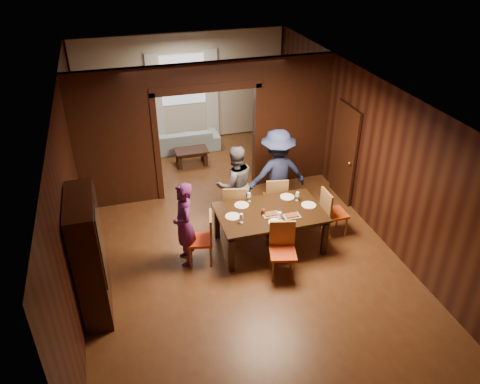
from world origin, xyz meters
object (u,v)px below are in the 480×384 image
object	(u,v)px
chair_right	(335,212)
chair_near	(283,252)
person_grey	(235,184)
person_navy	(277,174)
chair_far_l	(234,205)
chair_left	(200,239)
sofa	(183,140)
dining_table	(270,229)
chair_far_r	(275,197)
coffee_table	(192,157)
person_purple	(184,224)
hutch	(89,257)

from	to	relation	value
chair_right	chair_near	xyz separation A→B (m)	(-1.39, -0.87, 0.00)
person_grey	person_navy	world-z (taller)	person_navy
chair_far_l	chair_left	bearing A→B (deg)	59.40
person_grey	chair_far_l	distance (m)	0.41
sofa	chair_left	xyz separation A→B (m)	(-0.53, -4.68, 0.21)
dining_table	chair_right	xyz separation A→B (m)	(1.33, 0.03, 0.10)
chair_right	chair_left	bearing A→B (deg)	91.73
person_navy	chair_far_l	xyz separation A→B (m)	(-0.94, -0.17, -0.46)
chair_left	chair_far_r	size ratio (longest dim) A/B	1.00
coffee_table	person_navy	bearing A→B (deg)	-65.67
person_grey	chair_far_r	world-z (taller)	person_grey
sofa	chair_far_r	xyz separation A→B (m)	(1.22, -3.72, 0.21)
dining_table	chair_far_r	world-z (taller)	chair_far_r
person_purple	hutch	xyz separation A→B (m)	(-1.56, -0.74, 0.21)
coffee_table	chair_far_l	distance (m)	2.91
person_navy	coffee_table	size ratio (longest dim) A/B	2.35
dining_table	hutch	bearing A→B (deg)	-166.50
sofa	chair_right	distance (m)	5.04
chair_far_r	hutch	world-z (taller)	hutch
sofa	coffee_table	size ratio (longest dim) A/B	2.39
chair_left	chair_far_l	world-z (taller)	same
chair_left	coffee_table	bearing A→B (deg)	-176.21
person_navy	chair_right	distance (m)	1.35
person_purple	person_navy	size ratio (longest dim) A/B	0.84
person_grey	sofa	xyz separation A→B (m)	(-0.43, 3.56, -0.54)
chair_right	chair_far_l	bearing A→B (deg)	65.73
person_navy	sofa	distance (m)	3.90
person_purple	person_grey	xyz separation A→B (m)	(1.21, 1.04, 0.03)
dining_table	chair_far_l	world-z (taller)	chair_far_l
chair_far_r	chair_near	xyz separation A→B (m)	(-0.48, -1.72, 0.00)
sofa	dining_table	xyz separation A→B (m)	(0.80, -4.60, 0.10)
person_grey	dining_table	size ratio (longest dim) A/B	0.85
chair_far_l	dining_table	bearing A→B (deg)	133.30
chair_far_r	chair_near	world-z (taller)	same
sofa	person_navy	bearing A→B (deg)	109.60
chair_far_r	hutch	size ratio (longest dim) A/B	0.48
coffee_table	sofa	bearing A→B (deg)	93.41
coffee_table	chair_right	bearing A→B (deg)	-60.57
chair_right	person_grey	bearing A→B (deg)	58.72
chair_near	hutch	distance (m)	3.11
person_purple	chair_far_r	xyz separation A→B (m)	(2.00, 0.89, -0.30)
chair_near	dining_table	bearing A→B (deg)	99.84
dining_table	person_grey	bearing A→B (deg)	109.73
sofa	chair_left	bearing A→B (deg)	83.61
chair_left	chair_right	size ratio (longest dim) A/B	1.00
dining_table	chair_far_l	xyz separation A→B (m)	(-0.45, 0.81, 0.10)
sofa	chair_left	size ratio (longest dim) A/B	1.97
dining_table	chair_right	world-z (taller)	chair_right
person_grey	coffee_table	bearing A→B (deg)	-87.46
chair_far_r	chair_right	bearing A→B (deg)	147.44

